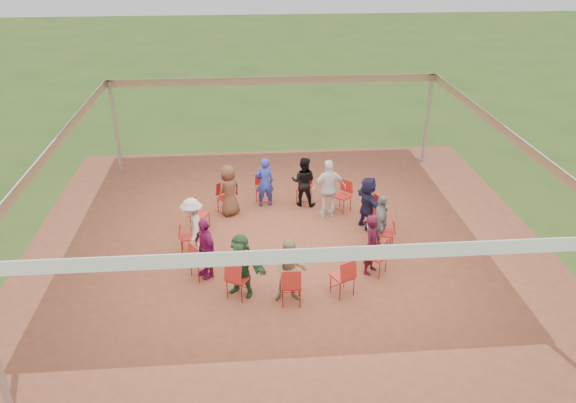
{
  "coord_description": "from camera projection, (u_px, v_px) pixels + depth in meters",
  "views": [
    {
      "loc": [
        -0.96,
        -12.15,
        7.27
      ],
      "look_at": [
        0.05,
        0.3,
        1.06
      ],
      "focal_mm": 35.0,
      "sensor_mm": 36.0,
      "label": 1
    }
  ],
  "objects": [
    {
      "name": "chair_4",
      "position": [
        264.0,
        189.0,
        16.03
      ],
      "size": [
        0.5,
        0.51,
        0.9
      ],
      "primitive_type": null,
      "rotation": [
        0.0,
        0.0,
        -2.94
      ],
      "color": "red",
      "rests_on": "ground"
    },
    {
      "name": "laptop",
      "position": [
        374.0,
        224.0,
        13.69
      ],
      "size": [
        0.28,
        0.33,
        0.2
      ],
      "rotation": [
        0.0,
        0.0,
        1.41
      ],
      "color": "#B7B7BC",
      "rests_on": "ground"
    },
    {
      "name": "person_seated_0",
      "position": [
        381.0,
        223.0,
        13.66
      ],
      "size": [
        0.57,
        0.91,
        1.45
      ],
      "primitive_type": "imported",
      "rotation": [
        0.0,
        0.0,
        1.41
      ],
      "color": "gray",
      "rests_on": "ground"
    },
    {
      "name": "person_seated_5",
      "position": [
        193.0,
        226.0,
        13.5
      ],
      "size": [
        0.54,
        0.97,
        1.45
      ],
      "primitive_type": "imported",
      "rotation": [
        0.0,
        0.0,
        -1.49
      ],
      "color": "#B8B5A2",
      "rests_on": "ground"
    },
    {
      "name": "chair_2",
      "position": [
        342.0,
        196.0,
        15.62
      ],
      "size": [
        0.61,
        0.61,
        0.9
      ],
      "primitive_type": null,
      "rotation": [
        0.0,
        0.0,
        2.37
      ],
      "color": "red",
      "rests_on": "ground"
    },
    {
      "name": "chair_11",
      "position": [
        343.0,
        276.0,
        12.08
      ],
      "size": [
        0.57,
        0.58,
        0.9
      ],
      "primitive_type": null,
      "rotation": [
        0.0,
        0.0,
        0.44
      ],
      "color": "red",
      "rests_on": "ground"
    },
    {
      "name": "chair_10",
      "position": [
        291.0,
        285.0,
        11.79
      ],
      "size": [
        0.44,
        0.46,
        0.9
      ],
      "primitive_type": null,
      "rotation": [
        0.0,
        0.0,
        -0.04
      ],
      "color": "red",
      "rests_on": "ground"
    },
    {
      "name": "chair_1",
      "position": [
        371.0,
        212.0,
        14.8
      ],
      "size": [
        0.55,
        0.54,
        0.9
      ],
      "primitive_type": null,
      "rotation": [
        0.0,
        0.0,
        1.89
      ],
      "color": "red",
      "rests_on": "ground"
    },
    {
      "name": "person_seated_6",
      "position": [
        205.0,
        248.0,
        12.6
      ],
      "size": [
        0.82,
        0.95,
        1.45
      ],
      "primitive_type": "imported",
      "rotation": [
        0.0,
        0.0,
        -1.01
      ],
      "color": "#801555",
      "rests_on": "ground"
    },
    {
      "name": "person_seated_2",
      "position": [
        303.0,
        181.0,
        15.84
      ],
      "size": [
        0.79,
        0.59,
        1.45
      ],
      "primitive_type": "imported",
      "rotation": [
        0.0,
        0.0,
        2.86
      ],
      "color": "black",
      "rests_on": "ground"
    },
    {
      "name": "chair_6",
      "position": [
        199.0,
        215.0,
        14.64
      ],
      "size": [
        0.57,
        0.56,
        0.9
      ],
      "primitive_type": null,
      "rotation": [
        0.0,
        0.0,
        -1.98
      ],
      "color": "red",
      "rests_on": "ground"
    },
    {
      "name": "person_seated_4",
      "position": [
        229.0,
        190.0,
        15.31
      ],
      "size": [
        0.8,
        0.75,
        1.45
      ],
      "primitive_type": "imported",
      "rotation": [
        0.0,
        0.0,
        -2.46
      ],
      "color": "brown",
      "rests_on": "ground"
    },
    {
      "name": "chair_9",
      "position": [
        238.0,
        279.0,
        12.0
      ],
      "size": [
        0.58,
        0.59,
        0.9
      ],
      "primitive_type": null,
      "rotation": [
        0.0,
        0.0,
        -0.53
      ],
      "color": "red",
      "rests_on": "ground"
    },
    {
      "name": "chair_8",
      "position": [
        201.0,
        260.0,
        12.66
      ],
      "size": [
        0.6,
        0.59,
        0.9
      ],
      "primitive_type": null,
      "rotation": [
        0.0,
        0.0,
        -1.01
      ],
      "color": "red",
      "rests_on": "ground"
    },
    {
      "name": "chair_7",
      "position": [
        189.0,
        237.0,
        13.61
      ],
      "size": [
        0.47,
        0.45,
        0.9
      ],
      "primitive_type": null,
      "rotation": [
        0.0,
        0.0,
        -1.49
      ],
      "color": "red",
      "rests_on": "ground"
    },
    {
      "name": "person_seated_7",
      "position": [
        241.0,
        265.0,
        11.97
      ],
      "size": [
        1.42,
        1.11,
        1.45
      ],
      "primitive_type": "imported",
      "rotation": [
        0.0,
        0.0,
        -0.53
      ],
      "color": "#295130",
      "rests_on": "ground"
    },
    {
      "name": "person_seated_8",
      "position": [
        291.0,
        271.0,
        11.77
      ],
      "size": [
        0.72,
        0.44,
        1.45
      ],
      "primitive_type": "imported",
      "rotation": [
        0.0,
        0.0,
        -0.04
      ],
      "color": "#93895E",
      "rests_on": "ground"
    },
    {
      "name": "chair_12",
      "position": [
        376.0,
        257.0,
        12.79
      ],
      "size": [
        0.6,
        0.6,
        0.9
      ],
      "primitive_type": null,
      "rotation": [
        0.0,
        0.0,
        0.92
      ],
      "color": "red",
      "rests_on": "ground"
    },
    {
      "name": "person_seated_3",
      "position": [
        265.0,
        182.0,
        15.8
      ],
      "size": [
        0.59,
        0.44,
        1.45
      ],
      "primitive_type": "imported",
      "rotation": [
        0.0,
        0.0,
        -2.94
      ],
      "color": "#2635A3",
      "rests_on": "ground"
    },
    {
      "name": "person_seated_9",
      "position": [
        372.0,
        245.0,
        12.73
      ],
      "size": [
        0.6,
        0.63,
        1.45
      ],
      "primitive_type": "imported",
      "rotation": [
        0.0,
        0.0,
        0.92
      ],
      "color": "#3B0C1F",
      "rests_on": "ground"
    },
    {
      "name": "person_seated_1",
      "position": [
        368.0,
        203.0,
        14.63
      ],
      "size": [
        0.9,
        1.43,
        1.45
      ],
      "primitive_type": "imported",
      "rotation": [
        0.0,
        0.0,
        1.89
      ],
      "color": "#1D1A39",
      "rests_on": "ground"
    },
    {
      "name": "chair_5",
      "position": [
        227.0,
        198.0,
        15.52
      ],
      "size": [
        0.6,
        0.61,
        0.9
      ],
      "primitive_type": null,
      "rotation": [
        0.0,
        0.0,
        -2.46
      ],
      "color": "red",
      "rests_on": "ground"
    },
    {
      "name": "chair_0",
      "position": [
        385.0,
        233.0,
        13.77
      ],
      "size": [
        0.5,
        0.49,
        0.9
      ],
      "primitive_type": null,
      "rotation": [
        0.0,
        0.0,
        1.41
      ],
      "color": "red",
      "rests_on": "ground"
    },
    {
      "name": "standing_person",
      "position": [
        329.0,
        189.0,
        15.16
      ],
      "size": [
        1.03,
        0.64,
        1.66
      ],
      "primitive_type": "imported",
      "rotation": [
        0.0,
        0.0,
        3.29
      ],
      "color": "silver",
      "rests_on": "ground"
    },
    {
      "name": "tent",
      "position": [
        287.0,
        157.0,
        13.1
      ],
      "size": [
        10.33,
        10.33,
        3.0
      ],
      "color": "#B2B2B7",
      "rests_on": "ground"
    },
    {
      "name": "dirt_patch",
      "position": [
        287.0,
        244.0,
        14.15
      ],
      "size": [
        13.0,
        13.0,
        0.0
      ],
      "primitive_type": "plane",
      "color": "brown",
      "rests_on": "ground"
    },
    {
      "name": "cable_coil",
      "position": [
        313.0,
        251.0,
        13.83
      ],
      "size": [
        0.37,
        0.37,
        0.03
      ],
      "rotation": [
        0.0,
        0.0,
        0.17
      ],
      "color": "black",
      "rests_on": "ground"
    },
    {
      "name": "ground",
      "position": [
        287.0,
        245.0,
        14.15
      ],
      "size": [
        80.0,
        80.0,
        0.0
      ],
      "primitive_type": "plane",
      "color": "#304B17",
      "rests_on": "ground"
    },
    {
      "name": "chair_3",
      "position": [
        304.0,
        189.0,
        16.07
      ],
      "size": [
        0.53,
        0.54,
        0.9
      ],
      "primitive_type": null,
      "rotation": [
        0.0,
        0.0,
        2.86
      ],
      "color": "red",
      "rests_on": "ground"
    }
  ]
}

